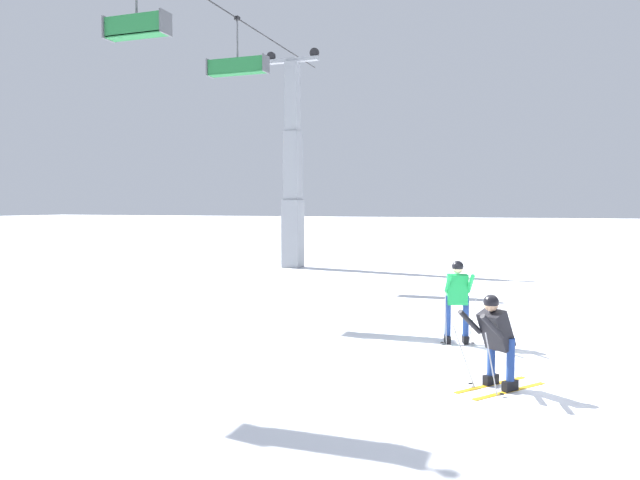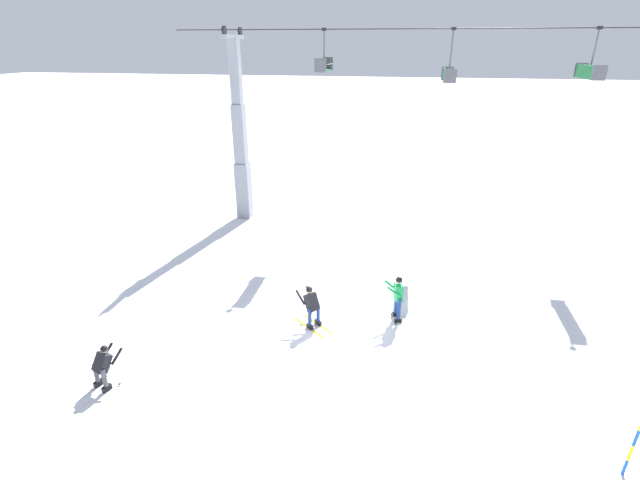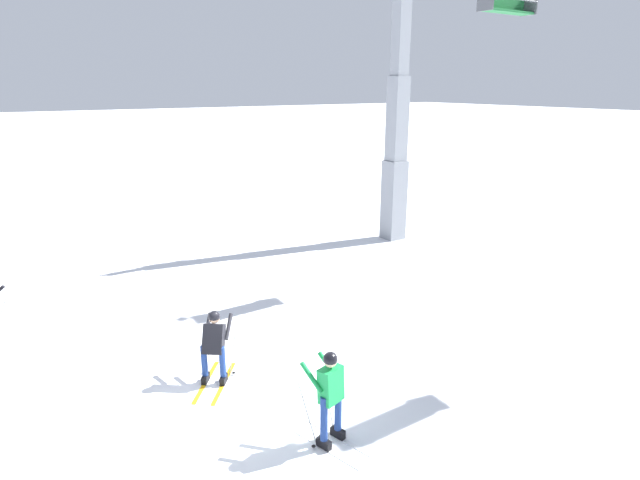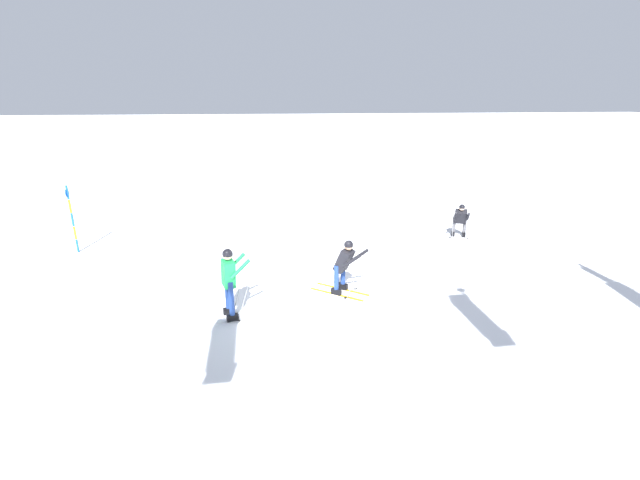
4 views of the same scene
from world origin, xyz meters
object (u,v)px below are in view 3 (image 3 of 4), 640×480
object	(u,v)px
skier_carving_main	(214,342)
skier_distant_downhill	(330,390)
lift_tower_near	(397,134)
chairlift_seat_nearest	(506,2)

from	to	relation	value
skier_carving_main	skier_distant_downhill	distance (m)	3.13
lift_tower_near	skier_distant_downhill	distance (m)	13.23
lift_tower_near	skier_distant_downhill	world-z (taller)	lift_tower_near
lift_tower_near	skier_distant_downhill	size ratio (longest dim) A/B	5.59
skier_carving_main	lift_tower_near	xyz separation A→B (m)	(-6.07, 10.05, 3.31)
skier_distant_downhill	skier_carving_main	bearing A→B (deg)	-162.59
skier_distant_downhill	chairlift_seat_nearest	bearing A→B (deg)	116.15
skier_carving_main	skier_distant_downhill	world-z (taller)	skier_distant_downhill
skier_carving_main	skier_distant_downhill	size ratio (longest dim) A/B	0.92
lift_tower_near	chairlift_seat_nearest	world-z (taller)	lift_tower_near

